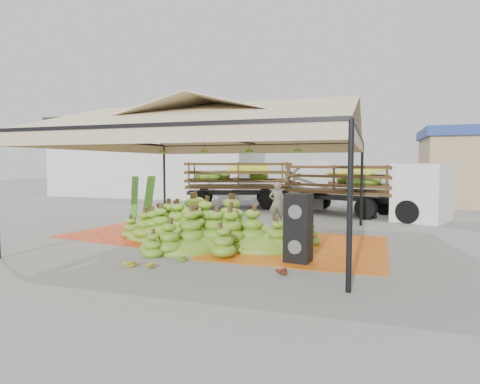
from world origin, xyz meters
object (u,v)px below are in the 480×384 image
(banana_heap, at_px, (213,220))
(speaker_stack, at_px, (298,228))
(vendor, at_px, (277,203))
(truck_left, at_px, (261,179))
(truck_right, at_px, (370,184))

(banana_heap, relative_size, speaker_stack, 3.72)
(vendor, bearing_deg, truck_left, -86.33)
(truck_right, bearing_deg, truck_left, -177.26)
(banana_heap, relative_size, vendor, 3.71)
(truck_right, bearing_deg, vendor, -111.04)
(truck_left, height_order, truck_right, truck_left)
(banana_heap, distance_m, truck_left, 9.32)
(speaker_stack, xyz_separation_m, truck_left, (-3.84, 10.84, 0.68))
(truck_left, xyz_separation_m, truck_right, (5.32, -1.96, -0.08))
(speaker_stack, relative_size, truck_right, 0.23)
(banana_heap, xyz_separation_m, truck_right, (4.23, 7.26, 0.76))
(vendor, bearing_deg, banana_heap, 58.45)
(speaker_stack, distance_m, truck_right, 9.02)
(banana_heap, height_order, vendor, vendor)
(vendor, bearing_deg, truck_right, -151.52)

